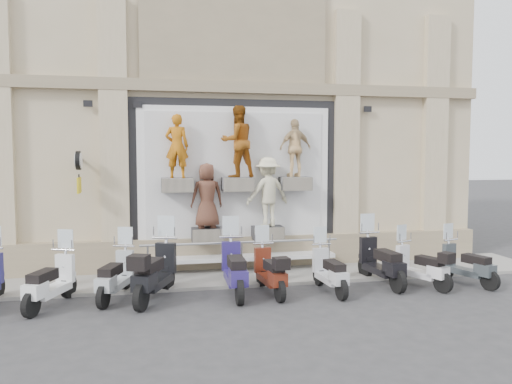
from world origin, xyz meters
TOP-DOWN VIEW (x-y plane):
  - ground at (0.00, 0.00)m, footprint 90.00×90.00m
  - sidewalk at (0.00, 2.10)m, footprint 16.00×2.20m
  - building at (0.00, 7.00)m, footprint 14.00×8.60m
  - shop_vitrine at (0.08, 2.74)m, footprint 5.60×0.94m
  - guard_rail at (0.00, 2.00)m, footprint 5.06×0.10m
  - clock_sign_bracket at (-3.90, 2.47)m, footprint 0.10×0.80m
  - scooter_b at (-4.21, 0.39)m, footprint 1.15×1.92m
  - scooter_c at (-2.96, 0.68)m, footprint 1.06×1.89m
  - scooter_d at (-2.13, 0.45)m, footprint 1.35×2.20m
  - scooter_e at (-0.42, 0.51)m, footprint 0.65×2.07m
  - scooter_f at (0.36, 0.43)m, footprint 0.69×1.84m
  - scooter_g at (1.70, 0.28)m, footprint 0.62×1.76m
  - scooter_h at (3.11, 0.64)m, footprint 0.76×2.05m
  - scooter_i at (3.94, 0.32)m, footprint 1.11×1.79m
  - scooter_j at (5.14, 0.28)m, footprint 0.99×1.79m

SIDE VIEW (x-z plane):
  - ground at x=0.00m, z-range 0.00..0.00m
  - sidewalk at x=0.00m, z-range 0.00..0.08m
  - guard_rail at x=0.00m, z-range 0.00..0.93m
  - scooter_j at x=5.14m, z-range 0.00..1.40m
  - scooter_i at x=3.94m, z-range 0.00..1.40m
  - scooter_g at x=1.70m, z-range 0.00..1.41m
  - scooter_f at x=0.36m, z-range 0.00..1.46m
  - scooter_c at x=-2.96m, z-range 0.00..1.48m
  - scooter_b at x=-4.21m, z-range 0.00..1.50m
  - scooter_h at x=3.11m, z-range 0.00..1.63m
  - scooter_e at x=-0.42m, z-range 0.00..1.67m
  - scooter_d at x=-2.13m, z-range 0.00..1.73m
  - shop_vitrine at x=0.08m, z-range 0.26..4.56m
  - clock_sign_bracket at x=-3.90m, z-range 2.29..3.31m
  - building at x=0.00m, z-range 0.00..12.00m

